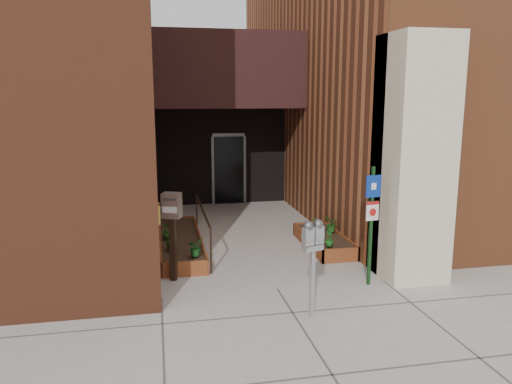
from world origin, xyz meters
TOP-DOWN VIEW (x-y plane):
  - ground at (0.00, 0.00)m, footprint 80.00×80.00m
  - architecture at (-0.18, 6.89)m, footprint 20.00×14.60m
  - planter_left at (-1.55, 2.70)m, footprint 0.90×3.60m
  - planter_right at (1.60, 2.20)m, footprint 0.80×2.20m
  - handrail at (-1.05, 2.65)m, footprint 0.04×3.34m
  - parking_meter at (0.24, -1.18)m, footprint 0.35×0.22m
  - sign_post at (1.65, -0.12)m, footprint 0.29×0.09m
  - payment_dropbox at (-1.76, 0.80)m, footprint 0.39×0.34m
  - shrub_left_a at (-1.33, 1.23)m, footprint 0.44×0.44m
  - shrub_left_b at (-1.79, 1.72)m, footprint 0.31×0.31m
  - shrub_left_c at (-1.85, 2.55)m, footprint 0.23×0.23m
  - shrub_left_d at (-1.74, 4.15)m, footprint 0.27×0.27m
  - shrub_right_a at (1.41, 1.30)m, footprint 0.25×0.25m
  - shrub_right_b at (1.50, 2.54)m, footprint 0.22×0.22m
  - shrub_right_c at (1.83, 2.34)m, footprint 0.36×0.36m

SIDE VIEW (x-z plane):
  - ground at x=0.00m, z-range 0.00..0.00m
  - planter_left at x=-1.55m, z-range -0.02..0.28m
  - planter_right at x=1.60m, z-range -0.02..0.28m
  - shrub_right_b at x=1.50m, z-range 0.30..0.61m
  - shrub_right_a at x=1.41m, z-range 0.30..0.62m
  - shrub_left_c at x=-1.85m, z-range 0.30..0.64m
  - shrub_left_a at x=-1.33m, z-range 0.30..0.65m
  - shrub_left_d at x=-1.74m, z-range 0.30..0.66m
  - shrub_right_c at x=1.83m, z-range 0.30..0.66m
  - shrub_left_b at x=-1.79m, z-range 0.30..0.71m
  - handrail at x=-1.05m, z-range 0.30..1.20m
  - payment_dropbox at x=-1.76m, z-range 0.36..1.99m
  - parking_meter at x=0.24m, z-range 0.42..1.94m
  - sign_post at x=1.65m, z-range 0.25..2.38m
  - architecture at x=-0.18m, z-range -0.02..9.98m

